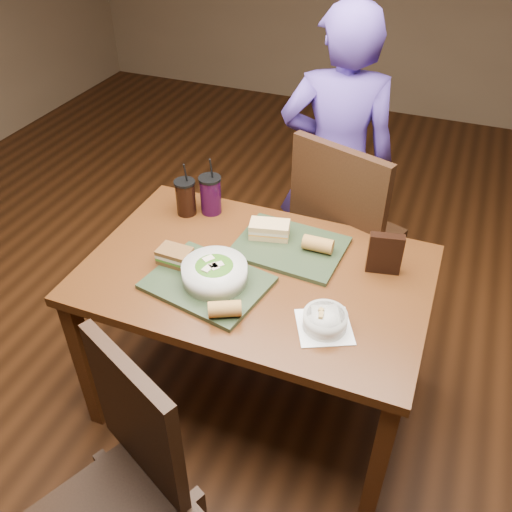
# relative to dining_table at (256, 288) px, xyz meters

# --- Properties ---
(ground) EXTENTS (6.00, 6.00, 0.00)m
(ground) POSITION_rel_dining_table_xyz_m (0.00, 0.00, -0.66)
(ground) COLOR #381C0B
(ground) RESTS_ON ground
(dining_table) EXTENTS (1.30, 0.85, 0.75)m
(dining_table) POSITION_rel_dining_table_xyz_m (0.00, 0.00, 0.00)
(dining_table) COLOR #4B260F
(dining_table) RESTS_ON ground
(chair_near) EXTENTS (0.55, 0.57, 0.96)m
(chair_near) POSITION_rel_dining_table_xyz_m (-0.09, -0.82, -0.13)
(chair_near) COLOR black
(chair_near) RESTS_ON ground
(chair_far) EXTENTS (0.59, 0.60, 1.07)m
(chair_far) POSITION_rel_dining_table_xyz_m (0.18, 0.59, -0.06)
(chair_far) COLOR black
(chair_far) RESTS_ON ground
(diner) EXTENTS (0.64, 0.50, 1.55)m
(diner) POSITION_rel_dining_table_xyz_m (0.08, 0.88, 0.12)
(diner) COLOR #4E3694
(diner) RESTS_ON ground
(tray_near) EXTENTS (0.47, 0.39, 0.02)m
(tray_near) POSITION_rel_dining_table_xyz_m (-0.14, -0.14, 0.10)
(tray_near) COLOR #24301C
(tray_near) RESTS_ON dining_table
(tray_far) EXTENTS (0.44, 0.35, 0.02)m
(tray_far) POSITION_rel_dining_table_xyz_m (0.08, 0.18, 0.10)
(tray_far) COLOR #24301C
(tray_far) RESTS_ON dining_table
(salad_bowl) EXTENTS (0.24, 0.24, 0.08)m
(salad_bowl) POSITION_rel_dining_table_xyz_m (-0.11, -0.13, 0.15)
(salad_bowl) COLOR silver
(salad_bowl) RESTS_ON tray_near
(soup_bowl) EXTENTS (0.24, 0.24, 0.07)m
(soup_bowl) POSITION_rel_dining_table_xyz_m (0.32, -0.20, 0.12)
(soup_bowl) COLOR white
(soup_bowl) RESTS_ON dining_table
(sandwich_near) EXTENTS (0.13, 0.09, 0.06)m
(sandwich_near) POSITION_rel_dining_table_xyz_m (-0.30, -0.09, 0.14)
(sandwich_near) COLOR #593819
(sandwich_near) RESTS_ON tray_near
(sandwich_far) EXTENTS (0.17, 0.12, 0.06)m
(sandwich_far) POSITION_rel_dining_table_xyz_m (-0.02, 0.21, 0.14)
(sandwich_far) COLOR tan
(sandwich_far) RESTS_ON tray_far
(baguette_near) EXTENTS (0.13, 0.10, 0.06)m
(baguette_near) POSITION_rel_dining_table_xyz_m (-0.00, -0.28, 0.14)
(baguette_near) COLOR #AD7533
(baguette_near) RESTS_ON tray_near
(baguette_far) EXTENTS (0.12, 0.06, 0.06)m
(baguette_far) POSITION_rel_dining_table_xyz_m (0.19, 0.18, 0.14)
(baguette_far) COLOR #AD7533
(baguette_far) RESTS_ON tray_far
(cup_cola) EXTENTS (0.09, 0.09, 0.25)m
(cup_cola) POSITION_rel_dining_table_xyz_m (-0.43, 0.26, 0.17)
(cup_cola) COLOR black
(cup_cola) RESTS_ON dining_table
(cup_berry) EXTENTS (0.10, 0.10, 0.26)m
(cup_berry) POSITION_rel_dining_table_xyz_m (-0.33, 0.31, 0.18)
(cup_berry) COLOR black
(cup_berry) RESTS_ON dining_table
(chip_bag) EXTENTS (0.13, 0.06, 0.17)m
(chip_bag) POSITION_rel_dining_table_xyz_m (0.45, 0.18, 0.17)
(chip_bag) COLOR black
(chip_bag) RESTS_ON dining_table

